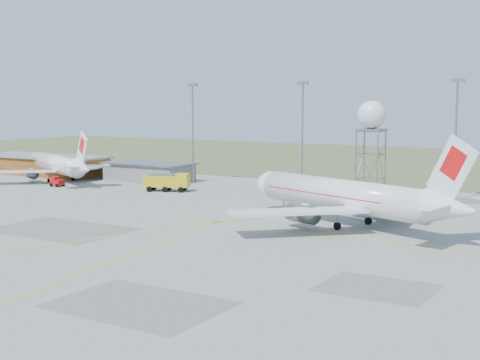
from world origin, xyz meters
The scene contains 12 objects.
ground centered at (0.00, 0.00, 0.00)m, with size 400.00×400.00×0.00m, color gray.
grass_strip centered at (0.00, 140.00, 0.01)m, with size 400.00×120.00×0.03m, color #4A5B32.
building_orange centered at (-75.00, 62.00, 2.17)m, with size 33.00×12.00×4.30m.
building_grey centered at (-45.00, 64.00, 1.97)m, with size 19.00×10.00×3.90m.
mast_a centered at (-35.00, 66.00, 12.07)m, with size 2.20×0.50×20.50m.
mast_b centered at (-10.00, 66.00, 12.07)m, with size 2.20×0.50×20.50m.
mast_c centered at (18.00, 66.00, 12.07)m, with size 2.20×0.50×20.50m.
airliner_main centered at (10.61, 37.21, 3.97)m, with size 36.89×34.64×12.97m.
airliner_far centered at (-61.28, 53.80, 3.43)m, with size 31.19×29.03×11.18m.
radar_tower centered at (5.92, 59.29, 9.49)m, with size 4.67×4.67×16.91m.
fire_truck centered at (-31.40, 52.86, 1.63)m, with size 8.91×5.79×3.39m.
baggage_tug centered at (-54.75, 47.13, 0.74)m, with size 2.53×2.03×1.94m.
Camera 1 is at (44.93, -46.32, 16.52)m, focal length 50.00 mm.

